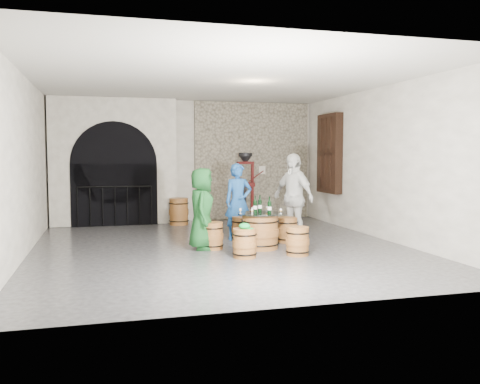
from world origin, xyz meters
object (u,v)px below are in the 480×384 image
object	(u,v)px
barrel_table	(260,231)
barrel_stool_near_left	(245,243)
barrel_stool_left	(212,236)
barrel_stool_near_right	(298,241)
person_green	(202,209)
barrel_stool_right	(288,230)
wine_bottle_center	(269,207)
side_barrel	(179,212)
person_blue	(238,202)
barrel_stool_far	(242,229)
wine_bottle_left	(255,206)
wine_bottle_right	(260,205)
person_white	(293,197)
corking_press	(245,182)

from	to	relation	value
barrel_table	barrel_stool_near_left	bearing A→B (deg)	-124.58
barrel_stool_left	barrel_stool_near_left	size ratio (longest dim) A/B	1.00
barrel_stool_left	barrel_stool_near_right	size ratio (longest dim) A/B	1.00
barrel_stool_near_right	person_green	world-z (taller)	person_green
barrel_stool_left	barrel_stool_right	distance (m)	1.66
wine_bottle_center	side_barrel	distance (m)	3.98
barrel_stool_right	side_barrel	bearing A→B (deg)	119.49
person_blue	barrel_table	bearing A→B (deg)	-84.62
barrel_stool_right	person_green	distance (m)	1.92
barrel_stool_far	wine_bottle_left	world-z (taller)	wine_bottle_left
barrel_stool_right	wine_bottle_right	xyz separation A→B (m)	(-0.69, -0.32, 0.56)
person_blue	person_white	world-z (taller)	person_white
barrel_stool_right	barrel_stool_near_right	size ratio (longest dim) A/B	1.00
wine_bottle_center	corking_press	bearing A→B (deg)	80.63
barrel_stool_far	barrel_stool_near_right	xyz separation A→B (m)	(0.57, -1.68, 0.00)
barrel_stool_near_right	barrel_stool_right	bearing A→B (deg)	77.14
barrel_table	barrel_stool_near_left	world-z (taller)	barrel_table
corking_press	barrel_stool_right	bearing A→B (deg)	-90.56
barrel_table	wine_bottle_center	xyz separation A→B (m)	(0.14, -0.14, 0.47)
barrel_stool_far	barrel_stool_near_right	world-z (taller)	same
barrel_stool_left	person_blue	xyz separation A→B (m)	(0.75, 0.90, 0.55)
wine_bottle_right	wine_bottle_center	bearing A→B (deg)	-75.18
barrel_stool_left	person_blue	size ratio (longest dim) A/B	0.32
barrel_stool_near_left	person_white	bearing A→B (deg)	44.01
wine_bottle_center	barrel_stool_far	bearing A→B (deg)	103.95
barrel_stool_left	barrel_stool_far	size ratio (longest dim) A/B	1.00
barrel_table	barrel_stool_near_left	distance (m)	0.91
barrel_stool_far	barrel_stool_near_right	bearing A→B (deg)	-71.44
wine_bottle_left	side_barrel	bearing A→B (deg)	104.97
barrel_stool_left	corking_press	size ratio (longest dim) A/B	0.28
person_white	barrel_stool_near_left	bearing A→B (deg)	-69.83
barrel_stool_left	barrel_stool_near_left	distance (m)	1.00
barrel_stool_near_right	barrel_table	bearing A→B (deg)	119.70
barrel_stool_near_right	wine_bottle_center	distance (m)	0.91
barrel_stool_right	wine_bottle_center	xyz separation A→B (m)	(-0.61, -0.65, 0.56)
barrel_stool_near_right	wine_bottle_center	bearing A→B (deg)	115.39
barrel_stool_left	wine_bottle_center	size ratio (longest dim) A/B	1.57
person_blue	corking_press	bearing A→B (deg)	69.36
person_blue	barrel_stool_left	bearing A→B (deg)	-131.76
person_blue	side_barrel	world-z (taller)	person_blue
wine_bottle_left	corking_press	world-z (taller)	corking_press
barrel_stool_left	person_green	bearing A→B (deg)	168.35
barrel_stool_far	wine_bottle_left	size ratio (longest dim) A/B	1.57
barrel_stool_far	person_white	distance (m)	1.24
barrel_stool_far	corking_press	size ratio (longest dim) A/B	0.28
wine_bottle_left	wine_bottle_center	bearing A→B (deg)	-46.63
barrel_stool_far	barrel_stool_near_left	world-z (taller)	same
wine_bottle_right	side_barrel	distance (m)	3.64
barrel_stool_far	wine_bottle_center	distance (m)	1.20
wine_bottle_center	wine_bottle_right	xyz separation A→B (m)	(-0.09, 0.32, 0.00)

